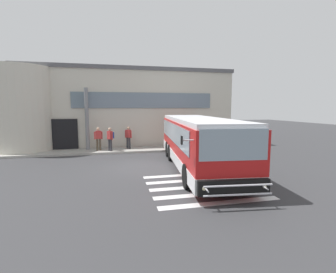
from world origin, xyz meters
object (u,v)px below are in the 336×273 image
at_px(passenger_near_column, 98,138).
at_px(passenger_by_doorway, 110,138).
at_px(passenger_at_curb_edge, 128,136).
at_px(entry_support_column, 87,119).
at_px(bus_main_foreground, 197,143).

relative_size(passenger_near_column, passenger_by_doorway, 1.00).
bearing_deg(passenger_by_doorway, passenger_at_curb_edge, 27.82).
xyz_separation_m(entry_support_column, bus_main_foreground, (6.21, -6.55, -1.08)).
height_order(bus_main_foreground, passenger_near_column, bus_main_foreground).
bearing_deg(entry_support_column, passenger_by_doorway, -32.37).
relative_size(bus_main_foreground, passenger_at_curb_edge, 6.52).
relative_size(entry_support_column, passenger_at_curb_edge, 2.70).
relative_size(entry_support_column, passenger_near_column, 2.70).
bearing_deg(bus_main_foreground, passenger_at_curb_edge, 117.62).
distance_m(entry_support_column, passenger_by_doorway, 2.33).
bearing_deg(entry_support_column, passenger_near_column, -38.58).
distance_m(entry_support_column, passenger_at_curb_edge, 3.26).
distance_m(passenger_near_column, passenger_by_doorway, 0.93).
bearing_deg(passenger_by_doorway, entry_support_column, 147.63).
height_order(entry_support_column, bus_main_foreground, entry_support_column).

